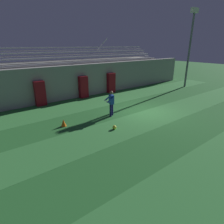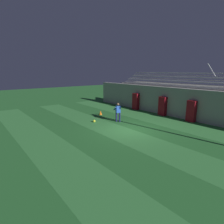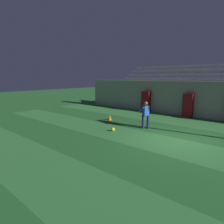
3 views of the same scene
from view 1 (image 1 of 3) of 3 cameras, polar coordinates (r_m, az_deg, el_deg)
ground_plane at (r=13.26m, az=10.27°, el=0.10°), size 80.00×80.00×0.00m
turf_stripe_mid at (r=12.66m, az=13.62°, el=-1.10°), size 28.00×2.50×0.01m
turf_stripe_far at (r=16.05m, az=-0.31°, el=3.91°), size 28.00×2.50×0.01m
back_wall at (r=17.75m, az=-5.34°, el=10.00°), size 24.00×0.60×2.80m
padding_pillar_gate_left at (r=16.60m, az=-8.71°, el=7.53°), size 0.76×0.44×1.86m
padding_pillar_gate_right at (r=18.25m, az=-0.28°, el=8.86°), size 0.76×0.44×1.86m
padding_pillar_far_left at (r=15.19m, az=-21.07°, el=5.28°), size 0.76×0.44×1.86m
bleacher_stand at (r=19.42m, az=-8.60°, el=11.00°), size 18.00×3.35×5.03m
floodlight_pole at (r=22.14m, az=22.89°, el=19.82°), size 0.90×0.36×7.81m
goalkeeper at (r=11.99m, az=-0.25°, el=3.10°), size 0.66×0.68×1.67m
soccer_ball at (r=10.35m, az=0.73°, el=-4.68°), size 0.22×0.22×0.22m
traffic_cone at (r=11.03m, az=-14.54°, el=-3.21°), size 0.30×0.30×0.42m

